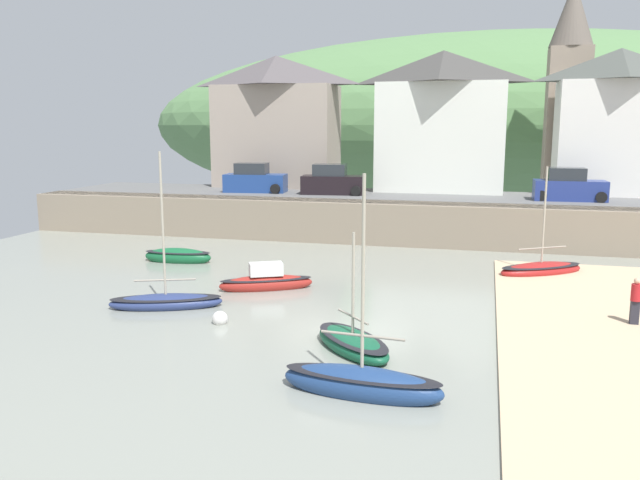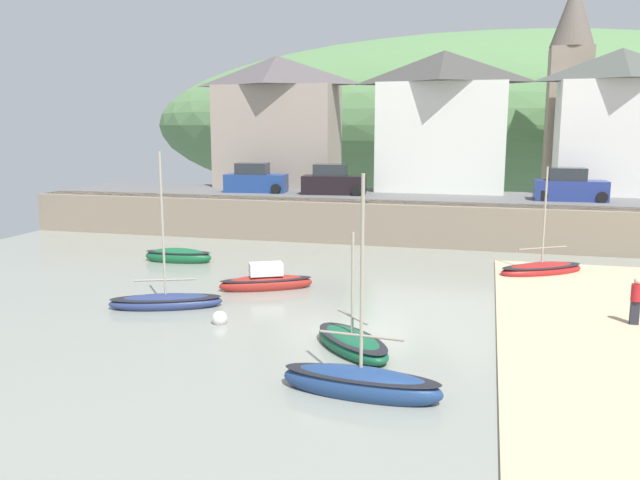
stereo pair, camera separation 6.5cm
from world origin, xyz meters
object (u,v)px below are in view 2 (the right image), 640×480
at_px(sailboat_far_left, 361,383).
at_px(parked_car_end_of_row, 570,187).
at_px(waterfront_building_centre, 442,120).
at_px(sailboat_blue_trim, 266,282).
at_px(motorboat_with_cabin, 166,301).
at_px(waterfront_building_left, 277,121).
at_px(mooring_buoy, 220,319).
at_px(sailboat_tall_mast, 541,269).
at_px(person_on_slipway, 636,299).
at_px(church_with_spire, 569,83).
at_px(parked_car_near_slipway, 255,180).
at_px(sailboat_white_hull, 178,256).
at_px(parked_car_by_wall, 333,182).
at_px(waterfront_building_right, 617,121).
at_px(dinghy_open_wooden, 352,343).

xyz_separation_m(sailboat_far_left, parked_car_end_of_row, (7.60, 25.45, 2.89)).
height_order(waterfront_building_centre, sailboat_blue_trim, waterfront_building_centre).
bearing_deg(motorboat_with_cabin, waterfront_building_left, 76.99).
height_order(sailboat_far_left, mooring_buoy, sailboat_far_left).
relative_size(sailboat_tall_mast, sailboat_blue_trim, 1.30).
xyz_separation_m(waterfront_building_centre, sailboat_tall_mast, (5.77, -14.59, -6.91)).
relative_size(waterfront_building_centre, sailboat_tall_mast, 1.82).
height_order(parked_car_end_of_row, person_on_slipway, parked_car_end_of_row).
height_order(motorboat_with_cabin, sailboat_far_left, motorboat_with_cabin).
bearing_deg(church_with_spire, sailboat_blue_trim, -120.00).
height_order(parked_car_near_slipway, parked_car_end_of_row, same).
relative_size(sailboat_white_hull, parked_car_by_wall, 0.84).
bearing_deg(church_with_spire, person_on_slipway, -90.32).
bearing_deg(waterfront_building_right, sailboat_tall_mast, -109.79).
bearing_deg(motorboat_with_cabin, sailboat_far_left, -55.99).
bearing_deg(sailboat_white_hull, motorboat_with_cabin, -69.81).
height_order(sailboat_far_left, parked_car_end_of_row, sailboat_far_left).
height_order(waterfront_building_centre, mooring_buoy, waterfront_building_centre).
relative_size(sailboat_tall_mast, parked_car_end_of_row, 1.24).
relative_size(parked_car_by_wall, parked_car_end_of_row, 1.02).
xyz_separation_m(sailboat_tall_mast, motorboat_with_cabin, (-14.18, -9.31, -0.01)).
height_order(waterfront_building_centre, sailboat_tall_mast, waterfront_building_centre).
bearing_deg(mooring_buoy, dinghy_open_wooden, -16.83).
xyz_separation_m(waterfront_building_right, sailboat_far_left, (-10.72, -29.95, -6.77)).
distance_m(waterfront_building_right, motorboat_with_cabin, 31.55).
distance_m(sailboat_blue_trim, parked_car_by_wall, 16.11).
bearing_deg(sailboat_blue_trim, parked_car_by_wall, 66.23).
distance_m(sailboat_white_hull, person_on_slipway, 20.93).
bearing_deg(waterfront_building_centre, church_with_spire, 25.48).
bearing_deg(parked_car_end_of_row, parked_car_near_slipway, 178.03).
bearing_deg(person_on_slipway, dinghy_open_wooden, -151.83).
distance_m(waterfront_building_right, person_on_slipway, 23.03).
height_order(waterfront_building_left, sailboat_tall_mast, waterfront_building_left).
relative_size(parked_car_by_wall, mooring_buoy, 7.70).
xyz_separation_m(waterfront_building_centre, dinghy_open_wooden, (-0.59, -26.77, -6.92)).
distance_m(sailboat_blue_trim, dinghy_open_wooden, 8.19).
xyz_separation_m(waterfront_building_right, church_with_spire, (-2.63, 4.00, 2.69)).
xyz_separation_m(waterfront_building_left, sailboat_far_left, (12.15, -29.95, -6.84)).
bearing_deg(church_with_spire, waterfront_building_centre, -154.52).
bearing_deg(mooring_buoy, sailboat_blue_trim, 90.21).
relative_size(waterfront_building_right, person_on_slipway, 5.68).
distance_m(sailboat_white_hull, parked_car_near_slipway, 12.03).
bearing_deg(waterfront_building_centre, motorboat_with_cabin, -109.37).
relative_size(sailboat_tall_mast, parked_car_near_slipway, 1.21).
height_order(sailboat_tall_mast, sailboat_far_left, sailboat_far_left).
xyz_separation_m(sailboat_tall_mast, parked_car_near_slipway, (-17.72, 10.09, 2.95)).
height_order(sailboat_far_left, person_on_slipway, sailboat_far_left).
distance_m(sailboat_far_left, person_on_slipway, 11.24).
bearing_deg(waterfront_building_right, dinghy_open_wooden, -113.45).
xyz_separation_m(waterfront_building_left, dinghy_open_wooden, (11.25, -26.77, -6.92)).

